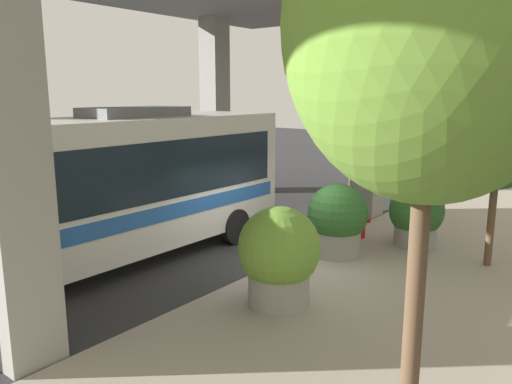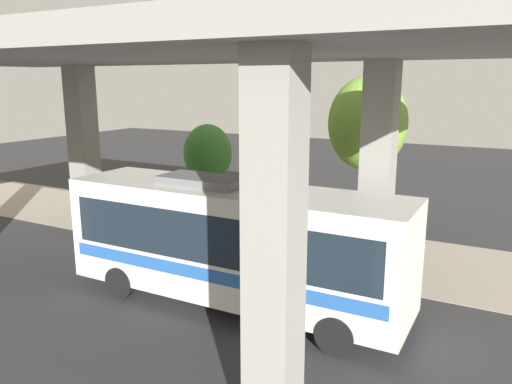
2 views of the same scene
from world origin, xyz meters
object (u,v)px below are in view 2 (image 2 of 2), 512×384
(bus, at_px, (233,239))
(planter_front, at_px, (196,223))
(planter_middle, at_px, (174,212))
(planter_back, at_px, (279,229))
(street_tree_near, at_px, (368,124))
(fire_hydrant, at_px, (158,228))
(street_tree_far, at_px, (208,153))

(bus, bearing_deg, planter_front, -134.04)
(planter_middle, xyz_separation_m, planter_back, (0.70, 5.56, 0.16))
(street_tree_near, bearing_deg, bus, -10.75)
(fire_hydrant, distance_m, planter_front, 1.89)
(bus, xyz_separation_m, street_tree_near, (-8.14, 1.55, 2.81))
(planter_front, distance_m, street_tree_near, 8.05)
(planter_middle, distance_m, planter_back, 5.61)
(planter_middle, relative_size, street_tree_far, 0.38)
(street_tree_far, bearing_deg, planter_middle, -14.50)
(planter_front, xyz_separation_m, street_tree_near, (-4.12, 5.71, 3.92))
(planter_front, xyz_separation_m, planter_back, (-0.60, 3.46, 0.07))
(fire_hydrant, relative_size, street_tree_near, 0.16)
(bus, relative_size, street_tree_far, 2.22)
(bus, bearing_deg, street_tree_far, -142.01)
(bus, relative_size, fire_hydrant, 9.76)
(planter_front, bearing_deg, planter_back, 99.84)
(planter_front, height_order, planter_middle, planter_front)
(planter_back, distance_m, street_tree_far, 6.15)
(bus, relative_size, planter_back, 5.11)
(bus, height_order, street_tree_near, street_tree_near)
(planter_middle, bearing_deg, planter_back, 82.87)
(fire_hydrant, bearing_deg, street_tree_near, 119.84)
(fire_hydrant, bearing_deg, bus, 57.50)
(bus, xyz_separation_m, fire_hydrant, (-3.82, -5.99, -1.54))
(fire_hydrant, height_order, street_tree_far, street_tree_far)
(street_tree_far, bearing_deg, bus, 37.99)
(fire_hydrant, height_order, street_tree_near, street_tree_near)
(bus, bearing_deg, street_tree_near, 169.25)
(fire_hydrant, relative_size, planter_middle, 0.60)
(planter_back, relative_size, street_tree_far, 0.44)
(fire_hydrant, distance_m, street_tree_far, 4.47)
(fire_hydrant, height_order, planter_front, planter_front)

